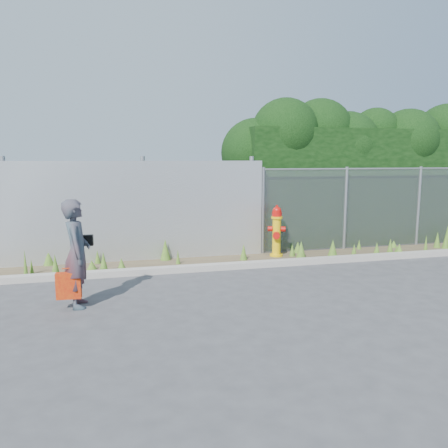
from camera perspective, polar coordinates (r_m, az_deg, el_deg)
name	(u,v)px	position (r m, az deg, el deg)	size (l,w,h in m)	color
ground	(262,295)	(7.39, 4.99, -9.18)	(80.00, 80.00, 0.00)	#3D3D40
curb	(233,266)	(9.03, 1.23, -5.48)	(16.00, 0.22, 0.12)	gray
weed_strip	(249,255)	(9.74, 3.22, -4.02)	(16.00, 1.29, 0.53)	#4A3D2A
corrugated_fence	(70,213)	(9.76, -19.46, 1.32)	(8.50, 0.21, 2.30)	#ADB1B5
chainlink_fence	(383,207)	(11.74, 20.02, 2.08)	(6.50, 0.07, 2.05)	gray
hedge	(363,163)	(12.56, 17.65, 7.62)	(7.83, 2.04, 3.81)	black
fire_hydrant	(277,232)	(10.06, 6.90, -1.05)	(0.40, 0.36, 1.20)	#E7B60C
woman	(77,254)	(6.97, -18.66, -3.67)	(0.60, 0.40, 1.65)	#115E6B
red_tote_bag	(69,286)	(6.95, -19.63, -7.58)	(0.36, 0.13, 0.47)	#AA1609
black_shoulder_bag	(86,240)	(7.18, -17.61, -2.04)	(0.22, 0.09, 0.17)	black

